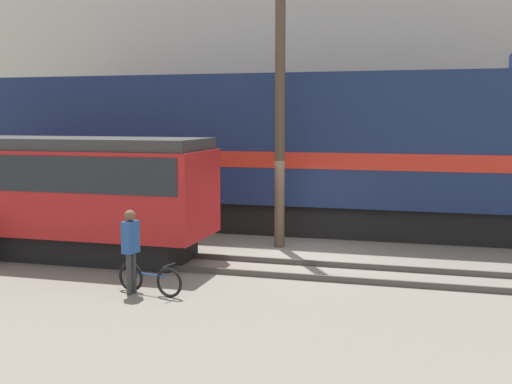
{
  "coord_description": "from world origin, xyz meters",
  "views": [
    {
      "loc": [
        3.53,
        -16.62,
        3.78
      ],
      "look_at": [
        -0.98,
        -0.68,
        1.8
      ],
      "focal_mm": 45.0,
      "sensor_mm": 36.0,
      "label": 1
    }
  ],
  "objects_px": {
    "freight_locomotive": "(283,150)",
    "person": "(131,243)",
    "streetcar": "(41,188)",
    "utility_pole_left": "(280,98)",
    "bicycle": "(150,279)"
  },
  "relations": [
    {
      "from": "streetcar",
      "to": "bicycle",
      "type": "bearing_deg",
      "value": -31.87
    },
    {
      "from": "utility_pole_left",
      "to": "streetcar",
      "type": "bearing_deg",
      "value": -154.71
    },
    {
      "from": "freight_locomotive",
      "to": "utility_pole_left",
      "type": "height_order",
      "value": "utility_pole_left"
    },
    {
      "from": "streetcar",
      "to": "person",
      "type": "height_order",
      "value": "streetcar"
    },
    {
      "from": "streetcar",
      "to": "bicycle",
      "type": "xyz_separation_m",
      "value": [
        4.47,
        -2.78,
        -1.51
      ]
    },
    {
      "from": "freight_locomotive",
      "to": "bicycle",
      "type": "distance_m",
      "value": 8.75
    },
    {
      "from": "bicycle",
      "to": "utility_pole_left",
      "type": "distance_m",
      "value": 7.0
    },
    {
      "from": "person",
      "to": "utility_pole_left",
      "type": "xyz_separation_m",
      "value": [
        1.86,
        5.65,
        3.16
      ]
    },
    {
      "from": "person",
      "to": "utility_pole_left",
      "type": "distance_m",
      "value": 6.74
    },
    {
      "from": "streetcar",
      "to": "utility_pole_left",
      "type": "bearing_deg",
      "value": 25.29
    },
    {
      "from": "utility_pole_left",
      "to": "person",
      "type": "bearing_deg",
      "value": -108.24
    },
    {
      "from": "streetcar",
      "to": "utility_pole_left",
      "type": "relative_size",
      "value": 1.09
    },
    {
      "from": "freight_locomotive",
      "to": "streetcar",
      "type": "bearing_deg",
      "value": -133.65
    },
    {
      "from": "freight_locomotive",
      "to": "person",
      "type": "height_order",
      "value": "freight_locomotive"
    },
    {
      "from": "freight_locomotive",
      "to": "person",
      "type": "xyz_separation_m",
      "value": [
        -1.28,
        -8.46,
        -1.54
      ]
    }
  ]
}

